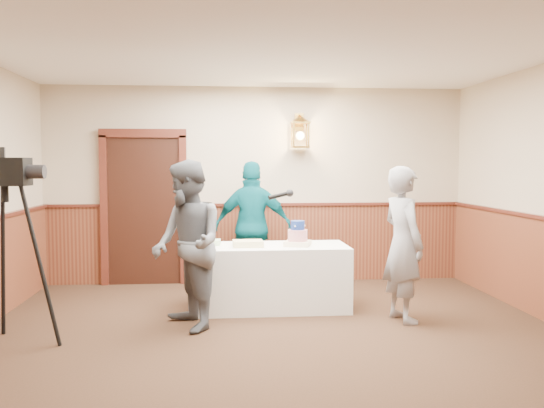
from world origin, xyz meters
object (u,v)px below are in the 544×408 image
Objects in this scene: sheet_cake_yellow at (248,244)px; assistant_p at (253,227)px; sheet_cake_green at (209,242)px; tv_camera_rig at (7,263)px; interviewer at (187,245)px; display_table at (270,277)px; baker at (403,244)px; tiered_cake at (298,236)px.

assistant_p is at bearing 83.46° from sheet_cake_yellow.
sheet_cake_green is 0.15× the size of tv_camera_rig.
display_table is at bearing 107.31° from interviewer.
tv_camera_rig reaches higher than interviewer.
display_table is 1.60m from baker.
sheet_cake_yellow reaches higher than display_table.
display_table is 0.58m from tiered_cake.
baker is 2.21m from assistant_p.
interviewer reaches higher than tiered_cake.
sheet_cake_green is at bearing 144.21° from interviewer.
sheet_cake_green is at bearing 158.99° from sheet_cake_yellow.
sheet_cake_green is 1.02m from assistant_p.
interviewer is at bearing 78.89° from baker.
tiered_cake is at bearing 24.85° from tv_camera_rig.
assistant_p is at bearing 114.88° from tiered_cake.
baker reaches higher than tiered_cake.
assistant_p is 0.99× the size of tv_camera_rig.
display_table is 6.80× the size of sheet_cake_green.
interviewer is at bearing -139.97° from display_table.
assistant_p is at bearing 99.28° from display_table.
interviewer is (-0.20, -0.87, 0.10)m from sheet_cake_green.
assistant_p is (0.77, 1.71, -0.01)m from interviewer.
tv_camera_rig is at bearing 83.94° from baker.
tiered_cake is at bearing 1.13° from sheet_cake_yellow.
interviewer is (-0.92, -0.77, 0.50)m from display_table.
baker reaches higher than sheet_cake_yellow.
display_table is at bearing 50.48° from baker.
tv_camera_rig is at bearing -144.65° from sheet_cake_green.
sheet_cake_yellow is 1.75m from baker.
interviewer reaches higher than display_table.
baker is (2.30, 0.11, -0.04)m from interviewer.
interviewer is at bearing -133.21° from sheet_cake_yellow.
interviewer is at bearing 73.21° from assistant_p.
interviewer is at bearing -150.19° from tiered_cake.
sheet_cake_yellow is 1.02m from assistant_p.
sheet_cake_green is 0.15× the size of assistant_p.
baker is at bearing 141.32° from assistant_p.
sheet_cake_yellow is 0.96m from interviewer.
sheet_cake_green is 2.23m from baker.
interviewer is at bearing 17.97° from tv_camera_rig.
baker is at bearing -29.08° from tiered_cake.
tiered_cake is 0.21× the size of baker.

